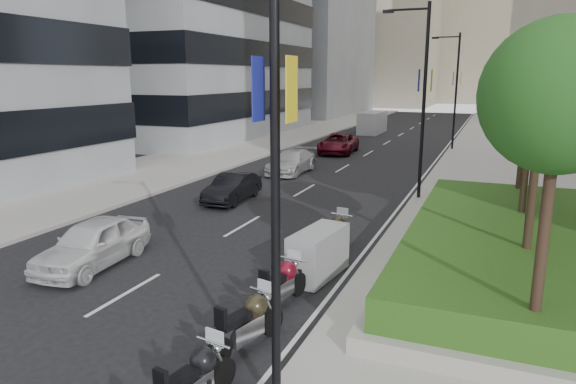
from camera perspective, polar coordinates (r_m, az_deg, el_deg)
The scene contains 25 objects.
sidewalk_right at distance 36.85m, azimuth 24.25°, elevation 2.71°, with size 10.00×100.00×0.15m, color #9E9B93.
sidewalk_left at distance 41.68m, azimuth -5.98°, elevation 4.82°, with size 8.00×100.00×0.15m, color #9E9B93.
lane_edge at distance 37.03m, azimuth 16.03°, elevation 3.28°, with size 0.12×100.00×0.01m, color silver.
lane_centre at distance 37.92m, azimuth 8.20°, elevation 3.86°, with size 0.12×100.00×0.01m, color silver.
building_grey_far at distance 83.13m, azimuth -0.22°, elevation 19.14°, with size 22.00×26.00×30.00m, color gray.
building_cream_left at distance 109.96m, azimuth 9.15°, elevation 18.48°, with size 26.00×24.00×34.00m, color #B7AD93.
building_cream_centre at distance 127.18m, azimuth 20.65°, elevation 17.97°, with size 30.00×24.00×38.00m, color #B7AD93.
planter at distance 17.43m, azimuth 29.35°, elevation -7.15°, with size 10.00×14.00×0.40m, color #A09C95.
tree_0 at distance 10.42m, azimuth 27.94°, elevation 9.24°, with size 2.80×2.80×6.30m.
tree_1 at distance 14.41m, azimuth 26.50°, elevation 9.97°, with size 2.80×2.80×6.30m.
tree_2 at distance 18.40m, azimuth 25.69°, elevation 10.37°, with size 2.80×2.80×6.30m.
tree_3 at distance 22.39m, azimuth 25.16°, elevation 10.64°, with size 2.80×2.80×6.30m.
lamp_post_0 at distance 8.14m, azimuth -2.47°, elevation 7.57°, with size 2.34×0.45×9.00m.
lamp_post_1 at distance 24.62m, azimuth 14.56°, elevation 10.67°, with size 2.34×0.45×9.00m.
lamp_post_2 at distance 42.51m, azimuth 18.00°, elevation 11.18°, with size 2.34×0.45×9.00m.
motorcycle_2 at distance 9.69m, azimuth -10.33°, elevation -19.92°, with size 0.75×2.23×1.12m.
motorcycle_3 at distance 11.38m, azimuth -4.45°, elevation -14.27°, with size 0.91×2.34×1.19m.
motorcycle_4 at distance 13.30m, azimuth -0.66°, elevation -10.18°, with size 0.77×2.29×1.15m.
motorcycle_5 at distance 15.16m, azimuth 3.41°, elevation -6.86°, with size 1.25×2.48×1.43m.
motorcycle_6 at distance 17.39m, azimuth 5.17°, elevation -4.58°, with size 0.78×2.35×1.18m.
car_a at distance 17.10m, azimuth -20.85°, elevation -5.32°, with size 1.74×4.32×1.47m, color white.
car_b at distance 24.30m, azimuth -6.19°, elevation 0.49°, with size 1.39×4.00×1.32m, color black.
car_c at distance 31.29m, azimuth 0.40°, elevation 3.39°, with size 1.94×4.78×1.39m, color #AEAEB0.
car_d at distance 39.68m, azimuth 5.62°, elevation 5.40°, with size 2.46×5.33×1.48m, color #5F0B1A.
delivery_van at distance 53.85m, azimuth 9.30°, elevation 7.53°, with size 2.04×5.22×2.18m.
Camera 1 is at (7.53, -6.37, 5.80)m, focal length 32.00 mm.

